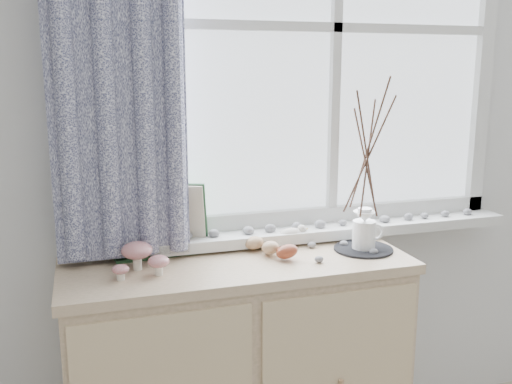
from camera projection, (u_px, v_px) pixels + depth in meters
sideboard at (239, 373)px, 2.05m from camera, size 1.20×0.45×0.85m
botanical_book at (161, 221)px, 1.98m from camera, size 0.39×0.17×0.26m
toadstool_cluster at (140, 256)px, 1.84m from camera, size 0.18×0.16×0.09m
wooden_eggs at (270, 247)px, 2.01m from camera, size 0.14×0.18×0.08m
songbird_figurine at (291, 235)px, 2.14m from camera, size 0.14×0.07×0.07m
crocheted_doily at (363, 249)px, 2.08m from camera, size 0.22×0.22×0.01m
twig_pitcher at (367, 151)px, 2.01m from camera, size 0.27×0.27×0.63m
sideboard_pebbles at (325, 249)px, 2.06m from camera, size 0.33×0.23×0.02m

